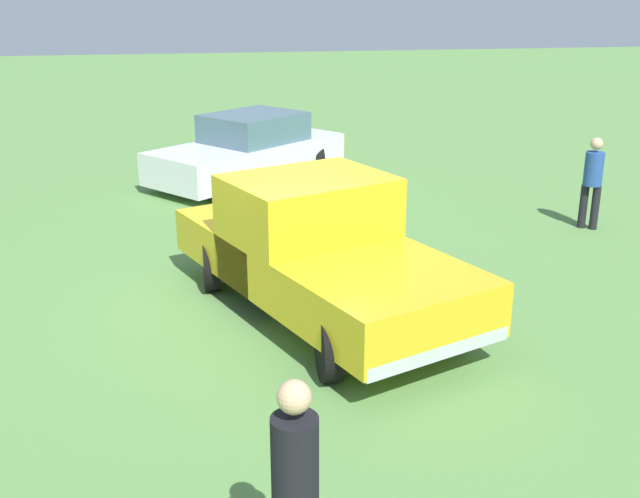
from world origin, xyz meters
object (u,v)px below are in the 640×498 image
(person_bystander, at_px, (593,178))
(person_visitor, at_px, (295,482))
(pickup_truck, at_px, (315,245))
(sedan_near, at_px, (249,151))

(person_bystander, bearing_deg, person_visitor, -1.51)
(pickup_truck, height_order, person_visitor, pickup_truck)
(person_bystander, xyz_separation_m, person_visitor, (7.66, -6.34, 0.07))
(pickup_truck, xyz_separation_m, person_bystander, (-2.72, 5.36, -0.01))
(sedan_near, xyz_separation_m, person_bystander, (4.50, 5.59, 0.24))
(sedan_near, distance_m, person_visitor, 12.19)
(person_bystander, distance_m, person_visitor, 9.95)
(pickup_truck, height_order, person_bystander, pickup_truck)
(sedan_near, xyz_separation_m, person_visitor, (12.17, -0.75, 0.32))
(pickup_truck, bearing_deg, person_bystander, 94.76)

